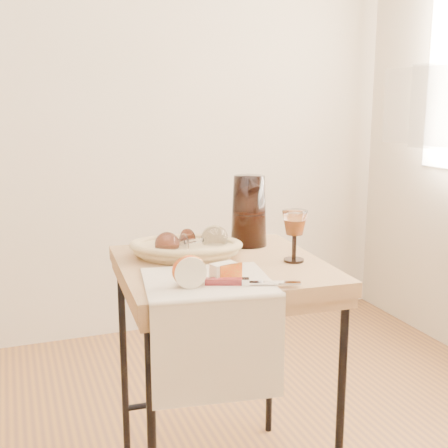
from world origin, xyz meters
name	(u,v)px	position (x,y,z in m)	size (l,w,h in m)	color
wall_back	(54,74)	(0.00, 1.80, 1.35)	(3.60, 0.00, 2.70)	beige
side_table	(222,380)	(0.33, 0.40, 0.38)	(0.59, 0.59, 0.76)	brown
tea_towel	(208,281)	(0.23, 0.23, 0.76)	(0.33, 0.30, 0.01)	beige
bread_basket	(186,250)	(0.25, 0.49, 0.78)	(0.30, 0.21, 0.05)	tan
goblet_lying_a	(176,241)	(0.23, 0.50, 0.81)	(0.12, 0.07, 0.07)	#582E23
goblet_lying_b	(202,240)	(0.30, 0.47, 0.81)	(0.14, 0.08, 0.08)	white
pitcher	(249,211)	(0.49, 0.56, 0.87)	(0.16, 0.24, 0.27)	black
wine_goblet	(294,236)	(0.54, 0.33, 0.83)	(0.08, 0.08, 0.16)	white
apple_half	(189,271)	(0.17, 0.20, 0.80)	(0.09, 0.05, 0.08)	#C00004
apple_wedge	(224,272)	(0.27, 0.21, 0.79)	(0.07, 0.04, 0.05)	beige
table_knife	(249,281)	(0.32, 0.15, 0.77)	(0.24, 0.03, 0.02)	silver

